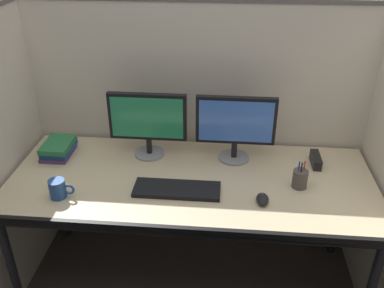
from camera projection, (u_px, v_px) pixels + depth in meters
The scene contains 10 objects.
cubicle_partition_rear at pixel (198, 131), 2.57m from camera, with size 2.21×0.06×1.57m.
desk at pixel (191, 188), 2.22m from camera, with size 1.90×0.80×0.74m.
monitor_left at pixel (148, 121), 2.32m from camera, with size 0.43×0.17×0.37m.
monitor_right at pixel (236, 124), 2.28m from camera, with size 0.43×0.17×0.37m.
keyboard_main at pixel (177, 189), 2.11m from camera, with size 0.43×0.15×0.02m, color black.
computer_mouse at pixel (262, 199), 2.03m from camera, with size 0.06×0.10×0.04m.
coffee_mug at pixel (58, 189), 2.05m from camera, with size 0.13×0.08×0.09m.
book_stack at pixel (58, 148), 2.40m from camera, with size 0.16×0.23×0.09m.
pen_cup at pixel (300, 179), 2.12m from camera, with size 0.08×0.08×0.15m.
red_stapler at pixel (316, 160), 2.32m from camera, with size 0.04×0.15×0.06m, color black.
Camera 1 is at (0.17, -1.53, 1.98)m, focal length 39.69 mm.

